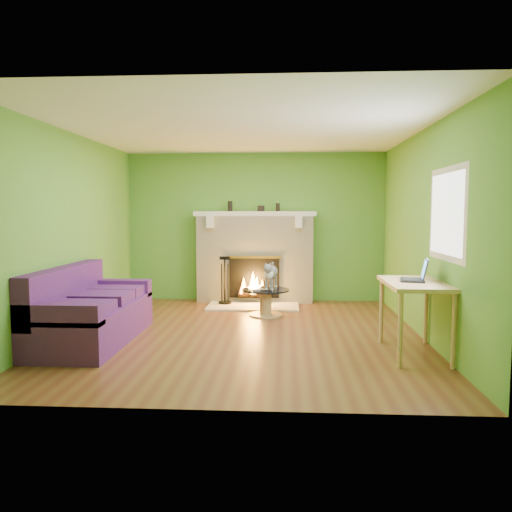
{
  "coord_description": "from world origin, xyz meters",
  "views": [
    {
      "loc": [
        0.53,
        -6.31,
        1.57
      ],
      "look_at": [
        0.13,
        0.4,
        0.98
      ],
      "focal_mm": 35.0,
      "sensor_mm": 36.0,
      "label": 1
    }
  ],
  "objects": [
    {
      "name": "wall_left",
      "position": [
        -2.25,
        0.0,
        1.3
      ],
      "size": [
        0.0,
        5.0,
        5.0
      ],
      "primitive_type": "plane",
      "rotation": [
        1.57,
        0.0,
        1.57
      ],
      "color": "#5B9831",
      "rests_on": "floor"
    },
    {
      "name": "window_pane",
      "position": [
        2.23,
        -0.9,
        1.55
      ],
      "size": [
        0.0,
        1.06,
        1.06
      ],
      "primitive_type": "plane",
      "rotation": [
        1.57,
        0.0,
        -1.57
      ],
      "color": "white",
      "rests_on": "wall_right"
    },
    {
      "name": "wall_front",
      "position": [
        0.0,
        -2.5,
        1.3
      ],
      "size": [
        5.0,
        0.0,
        5.0
      ],
      "primitive_type": "plane",
      "rotation": [
        -1.57,
        0.0,
        0.0
      ],
      "color": "#5B9831",
      "rests_on": "floor"
    },
    {
      "name": "fireplace",
      "position": [
        0.0,
        2.32,
        0.77
      ],
      "size": [
        2.1,
        0.46,
        1.58
      ],
      "color": "beige",
      "rests_on": "floor"
    },
    {
      "name": "laptop",
      "position": [
        1.93,
        -0.78,
        0.94
      ],
      "size": [
        0.35,
        0.39,
        0.25
      ],
      "primitive_type": null,
      "rotation": [
        0.0,
        0.0,
        -0.21
      ],
      "color": "black",
      "rests_on": "desk"
    },
    {
      "name": "coffee_table",
      "position": [
        0.24,
        1.15,
        0.23
      ],
      "size": [
        0.72,
        0.72,
        0.41
      ],
      "color": "tan",
      "rests_on": "floor"
    },
    {
      "name": "cat",
      "position": [
        0.32,
        1.2,
        0.61
      ],
      "size": [
        0.34,
        0.7,
        0.42
      ],
      "primitive_type": null,
      "rotation": [
        0.0,
        0.0,
        -0.15
      ],
      "color": "#5D5D61",
      "rests_on": "coffee_table"
    },
    {
      "name": "wall_back",
      "position": [
        0.0,
        2.5,
        1.3
      ],
      "size": [
        5.0,
        0.0,
        5.0
      ],
      "primitive_type": "plane",
      "rotation": [
        1.57,
        0.0,
        0.0
      ],
      "color": "#5B9831",
      "rests_on": "floor"
    },
    {
      "name": "floor",
      "position": [
        0.0,
        0.0,
        0.0
      ],
      "size": [
        5.0,
        5.0,
        0.0
      ],
      "primitive_type": "plane",
      "color": "#5F2F1B",
      "rests_on": "ground"
    },
    {
      "name": "sofa",
      "position": [
        -1.86,
        -0.47,
        0.35
      ],
      "size": [
        0.91,
        2.02,
        0.91
      ],
      "color": "#441759",
      "rests_on": "floor"
    },
    {
      "name": "mantel_box",
      "position": [
        0.11,
        2.33,
        1.63
      ],
      "size": [
        0.12,
        0.08,
        0.1
      ],
      "primitive_type": "cube",
      "color": "black",
      "rests_on": "mantel"
    },
    {
      "name": "ceiling",
      "position": [
        0.0,
        0.0,
        2.6
      ],
      "size": [
        5.0,
        5.0,
        0.0
      ],
      "primitive_type": "plane",
      "rotation": [
        3.14,
        0.0,
        0.0
      ],
      "color": "white",
      "rests_on": "wall_back"
    },
    {
      "name": "fire_tools",
      "position": [
        -0.49,
        1.95,
        0.43
      ],
      "size": [
        0.21,
        0.21,
        0.8
      ],
      "primitive_type": null,
      "color": "black",
      "rests_on": "hearth"
    },
    {
      "name": "wall_right",
      "position": [
        2.25,
        0.0,
        1.3
      ],
      "size": [
        0.0,
        5.0,
        5.0
      ],
      "primitive_type": "plane",
      "rotation": [
        1.57,
        0.0,
        -1.57
      ],
      "color": "#5B9831",
      "rests_on": "floor"
    },
    {
      "name": "remote_silver",
      "position": [
        0.14,
        1.03,
        0.41
      ],
      "size": [
        0.17,
        0.11,
        0.02
      ],
      "primitive_type": "cube",
      "rotation": [
        0.0,
        0.0,
        0.45
      ],
      "color": "gray",
      "rests_on": "coffee_table"
    },
    {
      "name": "mantel_vase_left",
      "position": [
        -0.43,
        2.33,
        1.67
      ],
      "size": [
        0.08,
        0.08,
        0.18
      ],
      "primitive_type": "cylinder",
      "color": "black",
      "rests_on": "mantel"
    },
    {
      "name": "remote_black",
      "position": [
        0.26,
        0.97,
        0.41
      ],
      "size": [
        0.17,
        0.07,
        0.02
      ],
      "primitive_type": "cube",
      "rotation": [
        0.0,
        0.0,
        -0.19
      ],
      "color": "black",
      "rests_on": "coffee_table"
    },
    {
      "name": "hearth",
      "position": [
        0.0,
        1.8,
        0.01
      ],
      "size": [
        1.5,
        0.75,
        0.03
      ],
      "primitive_type": "cube",
      "color": "beige",
      "rests_on": "floor"
    },
    {
      "name": "mantel",
      "position": [
        0.0,
        2.3,
        1.54
      ],
      "size": [
        2.1,
        0.28,
        0.08
      ],
      "primitive_type": "cube",
      "color": "silver",
      "rests_on": "fireplace"
    },
    {
      "name": "desk",
      "position": [
        1.95,
        -0.83,
        0.71
      ],
      "size": [
        0.64,
        1.1,
        0.81
      ],
      "color": "tan",
      "rests_on": "floor"
    },
    {
      "name": "mantel_vase_right",
      "position": [
        0.39,
        2.33,
        1.65
      ],
      "size": [
        0.07,
        0.07,
        0.14
      ],
      "primitive_type": "cylinder",
      "color": "black",
      "rests_on": "mantel"
    },
    {
      "name": "window_frame",
      "position": [
        2.24,
        -0.9,
        1.55
      ],
      "size": [
        0.0,
        1.2,
        1.2
      ],
      "primitive_type": "plane",
      "rotation": [
        1.57,
        0.0,
        -1.57
      ],
      "color": "silver",
      "rests_on": "wall_right"
    }
  ]
}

